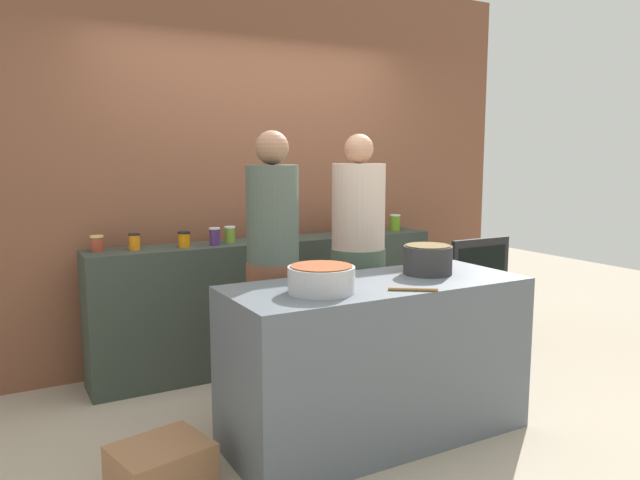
{
  "coord_description": "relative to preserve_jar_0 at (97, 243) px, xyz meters",
  "views": [
    {
      "loc": [
        -1.88,
        -3.02,
        1.6
      ],
      "look_at": [
        0.0,
        0.35,
        1.05
      ],
      "focal_mm": 34.07,
      "sensor_mm": 36.0,
      "label": 1
    }
  ],
  "objects": [
    {
      "name": "cook_with_tongs",
      "position": [
        0.86,
        -0.91,
        -0.22
      ],
      "size": [
        0.33,
        0.33,
        1.74
      ],
      "color": "brown",
      "rests_on": "ground"
    },
    {
      "name": "prep_table",
      "position": [
        1.24,
        -1.47,
        -0.56
      ],
      "size": [
        1.7,
        0.7,
        0.9
      ],
      "primitive_type": "cube",
      "color": "#555D65",
      "rests_on": "ground"
    },
    {
      "name": "wooden_spoon",
      "position": [
        1.27,
        -1.75,
        -0.11
      ],
      "size": [
        0.22,
        0.16,
        0.02
      ],
      "primitive_type": "cylinder",
      "rotation": [
        1.57,
        0.0,
        4.11
      ],
      "color": "#9E703D",
      "rests_on": "prep_table"
    },
    {
      "name": "preserve_jar_3",
      "position": [
        0.77,
        -0.12,
        0.01
      ],
      "size": [
        0.08,
        0.08,
        0.13
      ],
      "color": "#44285E",
      "rests_on": "display_shelf"
    },
    {
      "name": "preserve_jar_8",
      "position": [
        2.04,
        -0.08,
        0.01
      ],
      "size": [
        0.07,
        0.07,
        0.12
      ],
      "color": "olive",
      "rests_on": "display_shelf"
    },
    {
      "name": "storefront_wall",
      "position": [
        1.24,
        0.28,
        0.49
      ],
      "size": [
        4.8,
        0.12,
        3.0
      ],
      "primitive_type": "cube",
      "color": "brown",
      "rests_on": "ground"
    },
    {
      "name": "preserve_jar_5",
      "position": [
        1.14,
        -0.1,
        -0.0
      ],
      "size": [
        0.08,
        0.08,
        0.1
      ],
      "color": "brown",
      "rests_on": "display_shelf"
    },
    {
      "name": "ground",
      "position": [
        1.24,
        -1.17,
        -1.01
      ],
      "size": [
        12.0,
        12.0,
        0.0
      ],
      "primitive_type": "plane",
      "color": "tan"
    },
    {
      "name": "preserve_jar_0",
      "position": [
        0.0,
        0.0,
        0.0
      ],
      "size": [
        0.09,
        0.09,
        0.11
      ],
      "color": "#983925",
      "rests_on": "display_shelf"
    },
    {
      "name": "chalkboard_sign",
      "position": [
        2.84,
        -0.61,
        -0.54
      ],
      "size": [
        0.58,
        0.05,
        0.92
      ],
      "color": "black",
      "rests_on": "ground"
    },
    {
      "name": "cooking_pot_center",
      "position": [
        1.62,
        -1.43,
        -0.03
      ],
      "size": [
        0.29,
        0.29,
        0.17
      ],
      "color": "#2D2D2D",
      "rests_on": "prep_table"
    },
    {
      "name": "preserve_jar_4",
      "position": [
        0.91,
        -0.07,
        0.01
      ],
      "size": [
        0.08,
        0.08,
        0.12
      ],
      "color": "olive",
      "rests_on": "display_shelf"
    },
    {
      "name": "bread_crate",
      "position": [
        0.02,
        -1.43,
        -0.9
      ],
      "size": [
        0.5,
        0.44,
        0.22
      ],
      "primitive_type": "cube",
      "rotation": [
        0.0,
        0.0,
        0.23
      ],
      "color": "#976844",
      "rests_on": "ground"
    },
    {
      "name": "preserve_jar_7",
      "position": [
        1.93,
        -0.04,
        -0.0
      ],
      "size": [
        0.09,
        0.09,
        0.1
      ],
      "color": "gold",
      "rests_on": "display_shelf"
    },
    {
      "name": "preserve_jar_6",
      "position": [
        1.83,
        -0.08,
        0.02
      ],
      "size": [
        0.07,
        0.07,
        0.15
      ],
      "color": "#43294E",
      "rests_on": "display_shelf"
    },
    {
      "name": "preserve_jar_1",
      "position": [
        0.23,
        -0.05,
        0.0
      ],
      "size": [
        0.08,
        0.08,
        0.11
      ],
      "color": "orange",
      "rests_on": "display_shelf"
    },
    {
      "name": "cook_in_cap",
      "position": [
        1.61,
        -0.69,
        -0.23
      ],
      "size": [
        0.38,
        0.38,
        1.73
      ],
      "color": "#4B624F",
      "rests_on": "ground"
    },
    {
      "name": "cooking_pot_left",
      "position": [
        0.84,
        -1.54,
        -0.05
      ],
      "size": [
        0.35,
        0.35,
        0.14
      ],
      "color": "#B7B7BC",
      "rests_on": "prep_table"
    },
    {
      "name": "preserve_jar_2",
      "position": [
        0.56,
        -0.1,
        0.0
      ],
      "size": [
        0.08,
        0.08,
        0.11
      ],
      "color": "orange",
      "rests_on": "display_shelf"
    },
    {
      "name": "preserve_jar_9",
      "position": [
        2.38,
        -0.06,
        0.01
      ],
      "size": [
        0.09,
        0.09,
        0.13
      ],
      "color": "#5E8C1A",
      "rests_on": "display_shelf"
    },
    {
      "name": "display_shelf",
      "position": [
        1.24,
        -0.07,
        -0.53
      ],
      "size": [
        2.7,
        0.36,
        0.96
      ],
      "primitive_type": "cube",
      "color": "#323B33",
      "rests_on": "ground"
    }
  ]
}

